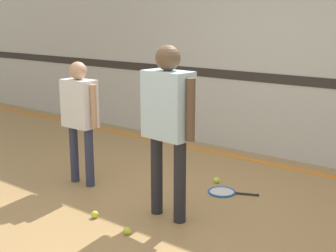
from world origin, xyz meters
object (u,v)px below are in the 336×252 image
object	(u,v)px
tennis_ball_by_spare_racket	(217,180)
tennis_ball_stray_right	(156,173)
person_student_left	(80,110)
tennis_ball_near_instructor	(127,231)
tennis_ball_stray_left	(95,214)
racket_spare_on_floor	(224,192)
person_instructor	(168,114)

from	to	relation	value
tennis_ball_by_spare_racket	tennis_ball_stray_right	bearing A→B (deg)	-162.49
person_student_left	tennis_ball_by_spare_racket	xyz separation A→B (m)	(1.15, 0.92, -0.79)
tennis_ball_near_instructor	tennis_ball_stray_left	distance (m)	0.46
racket_spare_on_floor	tennis_ball_near_instructor	bearing A→B (deg)	-119.72
person_student_left	racket_spare_on_floor	xyz separation A→B (m)	(1.37, 0.72, -0.82)
tennis_ball_by_spare_racket	tennis_ball_near_instructor	bearing A→B (deg)	-87.23
tennis_ball_stray_left	racket_spare_on_floor	bearing A→B (deg)	64.38
tennis_ball_near_instructor	racket_spare_on_floor	bearing A→B (deg)	83.74
person_instructor	tennis_ball_stray_left	bearing A→B (deg)	-135.37
person_instructor	tennis_ball_stray_right	distance (m)	1.49
racket_spare_on_floor	tennis_ball_near_instructor	xyz separation A→B (m)	(-0.14, -1.32, 0.02)
racket_spare_on_floor	tennis_ball_near_instructor	world-z (taller)	tennis_ball_near_instructor
person_instructor	tennis_ball_stray_right	size ratio (longest dim) A/B	23.67
racket_spare_on_floor	tennis_ball_near_instructor	size ratio (longest dim) A/B	8.29
racket_spare_on_floor	tennis_ball_by_spare_racket	size ratio (longest dim) A/B	8.29
racket_spare_on_floor	tennis_ball_stray_left	distance (m)	1.39
tennis_ball_near_instructor	tennis_ball_by_spare_racket	world-z (taller)	same
racket_spare_on_floor	tennis_ball_by_spare_racket	xyz separation A→B (m)	(-0.22, 0.20, 0.02)
tennis_ball_by_spare_racket	tennis_ball_stray_left	size ratio (longest dim) A/B	1.00
tennis_ball_near_instructor	tennis_ball_stray_left	xyz separation A→B (m)	(-0.46, 0.06, 0.00)
person_instructor	tennis_ball_by_spare_racket	world-z (taller)	person_instructor
person_student_left	tennis_ball_by_spare_racket	size ratio (longest dim) A/B	20.26
person_instructor	tennis_ball_stray_right	bearing A→B (deg)	139.85
person_student_left	tennis_ball_near_instructor	distance (m)	1.58
racket_spare_on_floor	tennis_ball_stray_right	distance (m)	0.90
person_instructor	person_student_left	world-z (taller)	person_instructor
racket_spare_on_floor	tennis_ball_stray_left	size ratio (longest dim) A/B	8.29
tennis_ball_stray_right	tennis_ball_by_spare_racket	bearing A→B (deg)	17.51
racket_spare_on_floor	tennis_ball_stray_right	world-z (taller)	tennis_ball_stray_right
person_instructor	racket_spare_on_floor	xyz separation A→B (m)	(0.09, 0.83, -0.96)
tennis_ball_by_spare_racket	tennis_ball_stray_left	distance (m)	1.51
tennis_ball_stray_left	tennis_ball_stray_right	xyz separation A→B (m)	(-0.30, 1.25, 0.00)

